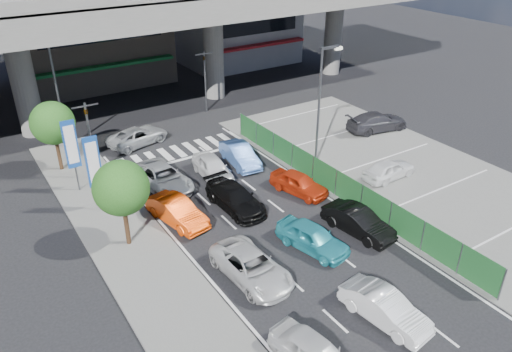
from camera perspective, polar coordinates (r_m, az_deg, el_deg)
ground at (r=26.62m, az=3.14°, el=-7.27°), size 120.00×120.00×0.00m
parking_lot at (r=34.46m, az=16.17°, el=0.46°), size 12.00×28.00×0.06m
sidewalk_left at (r=27.00m, az=-14.28°, el=-7.51°), size 4.00×30.00×0.12m
fence_run at (r=29.71m, az=10.38°, el=-1.58°), size 0.16×22.00×1.80m
expressway at (r=41.99m, az=-15.27°, el=18.16°), size 64.00×14.00×10.75m
building_center at (r=52.59m, az=-19.24°, el=18.08°), size 14.00×10.90×15.00m
building_east at (r=57.99m, az=-2.61°, el=18.83°), size 12.00×10.90×12.00m
traffic_light_left at (r=32.26m, az=-18.68°, el=5.82°), size 1.60×1.24×5.20m
traffic_light_right at (r=42.38m, az=-5.91°, el=12.34°), size 1.60×1.24×5.20m
street_lamp_right at (r=32.65m, az=7.50°, el=8.92°), size 1.65×0.22×8.00m
street_lamp_left at (r=37.54m, az=-21.64°, el=9.75°), size 1.65×0.22×8.00m
signboard_near at (r=28.81m, az=-18.09°, el=1.30°), size 0.80×0.14×4.70m
signboard_far at (r=31.41m, az=-20.35°, el=3.18°), size 0.80×0.14×4.70m
tree_near at (r=25.25m, az=-15.16°, el=-1.36°), size 2.80×2.80×4.80m
tree_far at (r=34.47m, az=-22.24°, el=5.60°), size 2.80×2.80×4.80m
hatch_white_back_mid at (r=22.30m, az=14.51°, el=-14.39°), size 1.96×4.22×1.34m
sedan_white_mid_left at (r=23.73m, az=-0.53°, el=-10.31°), size 2.44×4.83×1.31m
taxi_teal_mid at (r=25.72m, az=6.47°, el=-6.97°), size 2.52×4.32×1.38m
hatch_black_mid_right at (r=27.29m, az=11.60°, el=-5.15°), size 2.01×4.35×1.38m
taxi_orange_left at (r=27.95m, az=-9.02°, el=-4.02°), size 2.27×4.40×1.38m
sedan_black_mid at (r=28.90m, az=-2.40°, el=-2.53°), size 2.08×4.69×1.34m
taxi_orange_right at (r=30.55m, az=4.92°, el=-0.83°), size 2.47×4.10×1.31m
wagon_silver_front_left at (r=31.55m, az=-10.61°, el=-0.17°), size 2.72×5.15×1.38m
sedan_white_front_mid at (r=32.36m, az=-4.99°, el=1.00°), size 1.98×4.18×1.38m
kei_truck_front_right at (r=33.92m, az=-1.86°, el=2.44°), size 1.93×4.33×1.38m
crossing_wagon_silver at (r=37.90m, az=-13.35°, el=4.45°), size 4.98×3.20×1.28m
parked_sedan_white at (r=33.08m, az=14.95°, el=0.76°), size 3.87×1.69×1.30m
parked_sedan_dgrey at (r=40.27m, az=13.68°, el=6.06°), size 5.24×2.81×1.44m
traffic_cone at (r=33.53m, az=6.27°, el=1.43°), size 0.43×0.43×0.72m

